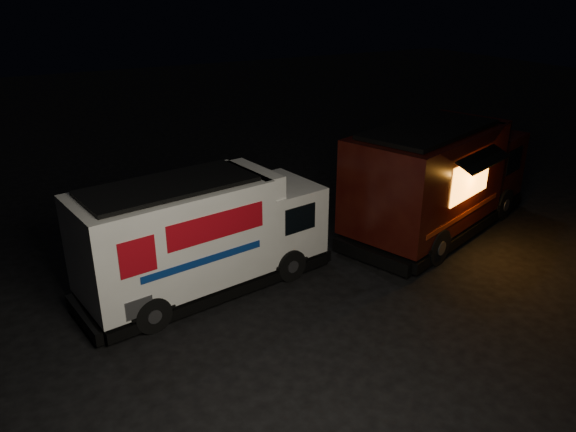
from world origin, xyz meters
The scene contains 3 objects.
ground centered at (0.00, 0.00, 0.00)m, with size 80.00×80.00×0.00m, color black.
white_truck centered at (-0.66, 2.59, 1.40)m, with size 6.17×2.11×2.80m, color white, non-canonical shape.
red_truck centered at (6.55, 2.64, 1.62)m, with size 6.94×2.55×3.23m, color #350F09, non-canonical shape.
Camera 1 is at (-4.63, -8.76, 6.83)m, focal length 35.00 mm.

